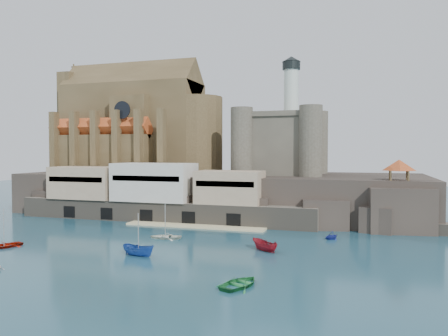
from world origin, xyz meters
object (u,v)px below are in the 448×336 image
at_px(castle_keep, 282,141).
at_px(church, 138,128).
at_px(boat_2, 139,256).
at_px(boat_0, 4,247).
at_px(pavilion, 399,166).

bearing_deg(castle_keep, church, 178.89).
bearing_deg(church, boat_2, -61.28).
relative_size(church, castle_keep, 1.60).
height_order(church, boat_0, church).
bearing_deg(boat_2, boat_0, 102.79).
bearing_deg(pavilion, church, 166.52).
distance_m(church, castle_keep, 40.39).
height_order(castle_keep, boat_0, castle_keep).
height_order(castle_keep, pavilion, castle_keep).
bearing_deg(church, pavilion, -13.48).
distance_m(castle_keep, boat_2, 53.96).
xyz_separation_m(boat_0, boat_2, (23.82, 1.54, 0.00)).
xyz_separation_m(pavilion, boat_2, (-38.81, -34.01, -12.73)).
bearing_deg(castle_keep, boat_2, -104.70).
xyz_separation_m(church, pavilion, (66.13, -15.85, -9.40)).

